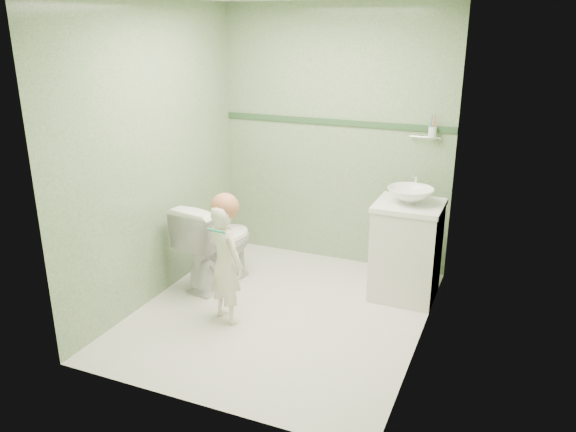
% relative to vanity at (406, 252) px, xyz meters
% --- Properties ---
extents(ground, '(2.50, 2.50, 0.00)m').
position_rel_vanity_xyz_m(ground, '(-0.84, -0.70, -0.40)').
color(ground, silver).
rests_on(ground, ground).
extents(room_shell, '(2.50, 2.54, 2.40)m').
position_rel_vanity_xyz_m(room_shell, '(-0.84, -0.70, 0.80)').
color(room_shell, gray).
rests_on(room_shell, ground).
extents(trim_stripe, '(2.20, 0.02, 0.05)m').
position_rel_vanity_xyz_m(trim_stripe, '(-0.84, 0.54, 0.95)').
color(trim_stripe, '#2E522F').
rests_on(trim_stripe, room_shell).
extents(vanity, '(0.52, 0.50, 0.80)m').
position_rel_vanity_xyz_m(vanity, '(0.00, 0.00, 0.00)').
color(vanity, silver).
rests_on(vanity, ground).
extents(counter, '(0.54, 0.52, 0.04)m').
position_rel_vanity_xyz_m(counter, '(0.00, 0.00, 0.41)').
color(counter, white).
rests_on(counter, vanity).
extents(basin, '(0.37, 0.37, 0.13)m').
position_rel_vanity_xyz_m(basin, '(0.00, 0.00, 0.49)').
color(basin, white).
rests_on(basin, counter).
extents(faucet, '(0.03, 0.13, 0.18)m').
position_rel_vanity_xyz_m(faucet, '(0.00, 0.19, 0.57)').
color(faucet, silver).
rests_on(faucet, counter).
extents(cup_holder, '(0.26, 0.07, 0.21)m').
position_rel_vanity_xyz_m(cup_holder, '(0.05, 0.48, 0.93)').
color(cup_holder, silver).
rests_on(cup_holder, room_shell).
extents(toilet, '(0.55, 0.82, 0.77)m').
position_rel_vanity_xyz_m(toilet, '(-1.58, -0.40, -0.02)').
color(toilet, white).
rests_on(toilet, ground).
extents(toddler, '(0.41, 0.35, 0.96)m').
position_rel_vanity_xyz_m(toddler, '(-1.19, -0.95, 0.08)').
color(toddler, white).
rests_on(toddler, ground).
extents(hair_cap, '(0.21, 0.21, 0.21)m').
position_rel_vanity_xyz_m(hair_cap, '(-1.19, -0.92, 0.52)').
color(hair_cap, '#B66B4A').
rests_on(hair_cap, toddler).
extents(teal_toothbrush, '(0.12, 0.14, 0.08)m').
position_rel_vanity_xyz_m(teal_toothbrush, '(-1.17, -1.09, 0.40)').
color(teal_toothbrush, '#188A66').
rests_on(teal_toothbrush, toddler).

